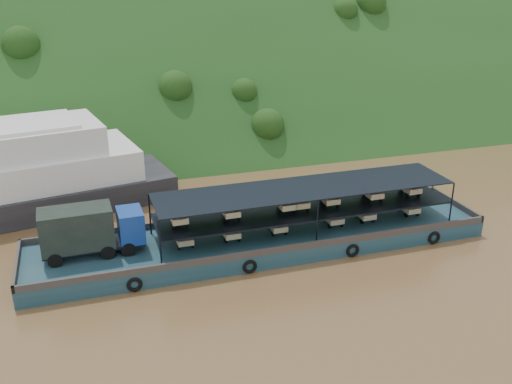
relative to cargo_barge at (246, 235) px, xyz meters
name	(u,v)px	position (x,y,z in m)	size (l,w,h in m)	color
ground	(292,240)	(3.92, 0.43, -1.19)	(160.00, 160.00, 0.00)	brown
hillside	(196,126)	(3.92, 36.43, -1.19)	(140.00, 28.00, 28.00)	#163814
cargo_barge	(246,235)	(0.00, 0.00, 0.00)	(35.00, 7.18, 4.77)	#133643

